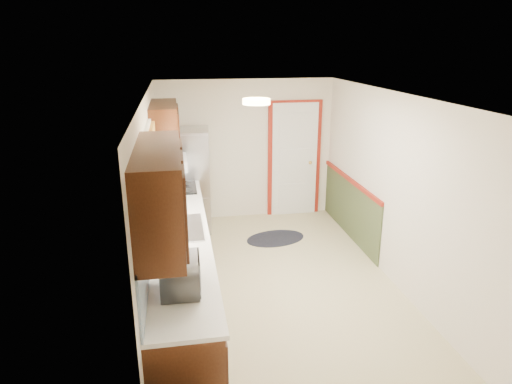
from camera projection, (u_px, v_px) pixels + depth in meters
name	position (u px, v px, depth m)	size (l,w,h in m)	color
room_shell	(278.00, 196.00, 5.52)	(3.20, 5.20, 2.52)	#C8BD8D
kitchen_run	(177.00, 242.00, 5.17)	(0.63, 4.00, 2.20)	#3D1D0E
back_wall_trim	(306.00, 169.00, 7.85)	(1.12, 2.30, 2.08)	maroon
ceiling_fixture	(256.00, 101.00, 4.92)	(0.30, 0.30, 0.06)	#FFD88C
microwave	(180.00, 272.00, 3.88)	(0.49, 0.27, 0.33)	white
refrigerator	(188.00, 180.00, 7.38)	(0.75, 0.73, 1.68)	#B7B7BC
rug	(275.00, 238.00, 7.24)	(0.95, 0.61, 0.01)	black
cooktop	(178.00, 188.00, 6.64)	(0.52, 0.63, 0.02)	black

